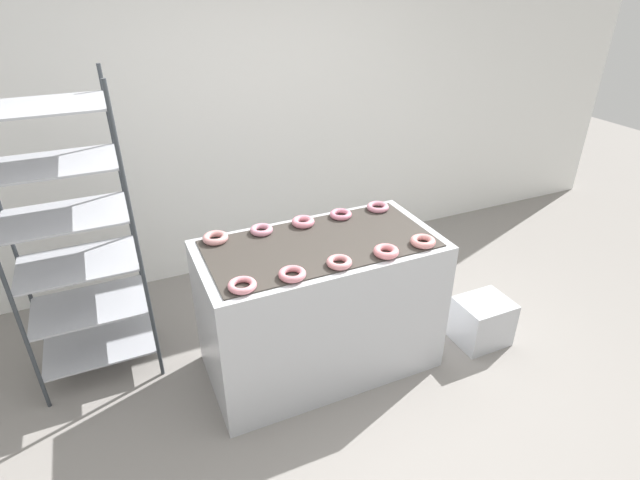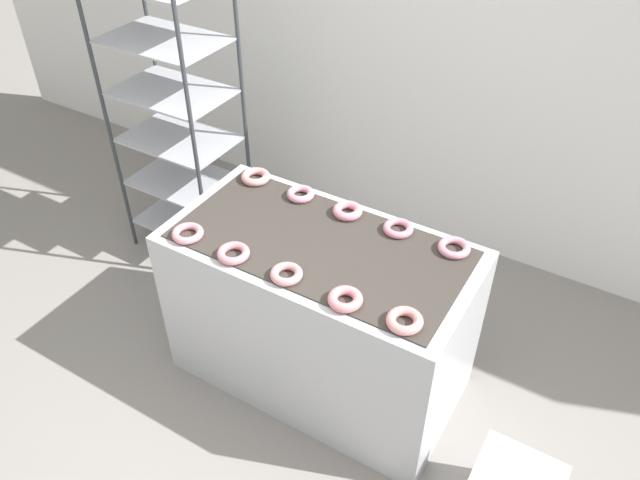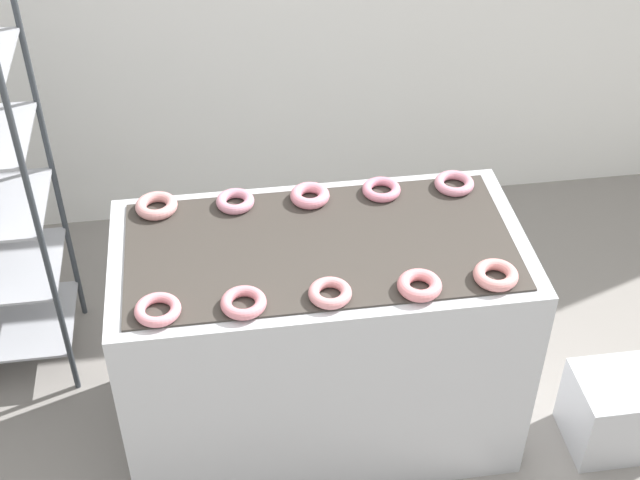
{
  "view_description": "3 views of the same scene",
  "coord_description": "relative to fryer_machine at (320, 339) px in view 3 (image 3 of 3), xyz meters",
  "views": [
    {
      "loc": [
        -1.05,
        -1.72,
        2.35
      ],
      "look_at": [
        0.0,
        0.62,
        0.94
      ],
      "focal_mm": 28.0,
      "sensor_mm": 36.0,
      "label": 1
    },
    {
      "loc": [
        1.13,
        -1.27,
        2.73
      ],
      "look_at": [
        0.0,
        0.62,
        0.94
      ],
      "focal_mm": 35.0,
      "sensor_mm": 36.0,
      "label": 2
    },
    {
      "loc": [
        -0.34,
        -1.73,
        2.86
      ],
      "look_at": [
        0.0,
        0.62,
        0.94
      ],
      "focal_mm": 50.0,
      "sensor_mm": 36.0,
      "label": 3
    }
  ],
  "objects": [
    {
      "name": "donut_near_rightmost",
      "position": [
        0.54,
        -0.26,
        0.48
      ],
      "size": [
        0.15,
        0.15,
        0.04
      ],
      "primitive_type": "torus",
      "color": "#D98A87",
      "rests_on": "fryer_machine"
    },
    {
      "name": "donut_far_right",
      "position": [
        0.27,
        0.27,
        0.48
      ],
      "size": [
        0.14,
        0.14,
        0.03
      ],
      "primitive_type": "torus",
      "color": "pink",
      "rests_on": "fryer_machine"
    },
    {
      "name": "glaze_bin",
      "position": [
        1.13,
        -0.26,
        -0.29
      ],
      "size": [
        0.36,
        0.3,
        0.33
      ],
      "color": "#B7BABF",
      "rests_on": "ground_plane"
    },
    {
      "name": "donut_near_center",
      "position": [
        -0.01,
        -0.27,
        0.48
      ],
      "size": [
        0.14,
        0.14,
        0.04
      ],
      "primitive_type": "torus",
      "color": "#D5888B",
      "rests_on": "fryer_machine"
    },
    {
      "name": "donut_far_rightmost",
      "position": [
        0.54,
        0.26,
        0.48
      ],
      "size": [
        0.15,
        0.15,
        0.04
      ],
      "primitive_type": "torus",
      "color": "pink",
      "rests_on": "fryer_machine"
    },
    {
      "name": "donut_far_center",
      "position": [
        0.0,
        0.26,
        0.48
      ],
      "size": [
        0.14,
        0.14,
        0.04
      ],
      "primitive_type": "torus",
      "color": "pink",
      "rests_on": "fryer_machine"
    },
    {
      "name": "donut_near_left",
      "position": [
        -0.28,
        -0.28,
        0.48
      ],
      "size": [
        0.15,
        0.15,
        0.04
      ],
      "primitive_type": "torus",
      "color": "#D57F89",
      "rests_on": "fryer_machine"
    },
    {
      "name": "donut_far_left",
      "position": [
        -0.27,
        0.27,
        0.48
      ],
      "size": [
        0.14,
        0.14,
        0.04
      ],
      "primitive_type": "torus",
      "color": "pink",
      "rests_on": "fryer_machine"
    },
    {
      "name": "donut_far_leftmost",
      "position": [
        -0.56,
        0.28,
        0.48
      ],
      "size": [
        0.15,
        0.15,
        0.04
      ],
      "primitive_type": "torus",
      "color": "#D7908F",
      "rests_on": "fryer_machine"
    },
    {
      "name": "donut_near_leftmost",
      "position": [
        -0.55,
        -0.27,
        0.48
      ],
      "size": [
        0.15,
        0.15,
        0.03
      ],
      "primitive_type": "torus",
      "color": "pink",
      "rests_on": "fryer_machine"
    },
    {
      "name": "fryer_machine",
      "position": [
        0.0,
        0.0,
        0.0
      ],
      "size": [
        1.45,
        0.75,
        0.92
      ],
      "color": "#B7BABF",
      "rests_on": "ground_plane"
    },
    {
      "name": "donut_near_right",
      "position": [
        0.28,
        -0.28,
        0.48
      ],
      "size": [
        0.15,
        0.15,
        0.04
      ],
      "primitive_type": "torus",
      "color": "pink",
      "rests_on": "fryer_machine"
    }
  ]
}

